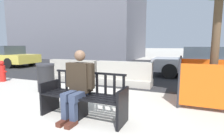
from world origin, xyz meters
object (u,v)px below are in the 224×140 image
Objects in this scene: car_taxi_near at (4,56)px; fire_hydrant at (2,72)px; trash_bin at (46,77)px; jersey_barrier_centre at (124,76)px; seated_person at (78,83)px; street_bench at (83,98)px; construction_fence at (212,80)px; jersey_barrier_left at (73,72)px; car_sedan_mid at (203,63)px.

car_taxi_near reaches higher than fire_hydrant.
trash_bin is 1.03× the size of fire_hydrant.
seated_person is at bearing -88.03° from jersey_barrier_centre.
fire_hydrant is at bearing 169.40° from trash_bin.
street_bench is 1.09× the size of construction_fence.
construction_fence is at bearing 8.54° from trash_bin.
construction_fence is (2.63, -1.01, 0.21)m from jersey_barrier_centre.
street_bench is at bearing -31.65° from trash_bin.
street_bench reaches higher than jersey_barrier_centre.
trash_bin is at bearing -84.95° from jersey_barrier_left.
car_taxi_near reaches higher than seated_person.
jersey_barrier_left is at bearing -19.17° from car_taxi_near.
street_bench is 0.41× the size of car_sedan_mid.
street_bench reaches higher than trash_bin.
car_sedan_mid reaches higher than trash_bin.
fire_hydrant is (-2.50, -1.16, 0.05)m from jersey_barrier_left.
street_bench is at bearing -29.71° from car_taxi_near.
street_bench is at bearing -114.17° from car_sedan_mid.
construction_fence is 0.33× the size of car_taxi_near.
construction_fence is at bearing 39.37° from street_bench.
car_sedan_mid is 4.89× the size of trash_bin.
jersey_barrier_centre is at bearing -135.41° from car_sedan_mid.
car_sedan_mid is at bearing 28.00° from fire_hydrant.
jersey_barrier_centre is at bearing 14.61° from fire_hydrant.
street_bench is 3.17m from construction_fence.
car_taxi_near is 1.15× the size of car_sedan_mid.
construction_fence is (4.74, -0.97, 0.21)m from jersey_barrier_left.
jersey_barrier_left is (-2.11, -0.04, 0.00)m from jersey_barrier_centre.
fire_hydrant is at bearing -37.02° from car_taxi_near.
construction_fence reaches higher than jersey_barrier_left.
car_taxi_near is (-7.48, 2.60, 0.37)m from jersey_barrier_left.
car_taxi_near is at bearing 150.84° from trash_bin.
seated_person reaches higher than trash_bin.
trash_bin is (-2.14, 1.32, 0.03)m from street_bench.
car_taxi_near is (-9.70, 5.63, 0.02)m from seated_person.
construction_fence is (2.45, 2.01, 0.16)m from street_bench.
jersey_barrier_centre is 2.59m from trash_bin.
street_bench is at bearing -140.63° from construction_fence.
jersey_barrier_left is 5.59m from car_sedan_mid.
car_sedan_mid is at bearing 43.07° from trash_bin.
construction_fence is 3.72m from car_sedan_mid.
street_bench is 5.11m from fire_hydrant.
construction_fence is 7.23m from fire_hydrant.
jersey_barrier_centre is at bearing -14.95° from car_taxi_near.
fire_hydrant is (4.99, -3.76, -0.32)m from car_taxi_near.
trash_bin is (-1.96, -1.69, 0.09)m from jersey_barrier_centre.
trash_bin reaches higher than fire_hydrant.
construction_fence is 12.73m from car_taxi_near.
construction_fence reaches higher than trash_bin.
trash_bin is at bearing -10.60° from fire_hydrant.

